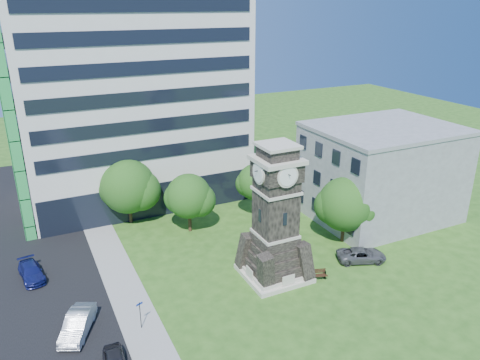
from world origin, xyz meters
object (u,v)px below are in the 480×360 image
car_street_mid (78,324)px  car_east_lot (362,255)px  street_sign (140,312)px  park_bench (315,275)px  car_street_north (31,272)px  clock_tower (275,222)px

car_street_mid → car_east_lot: 25.49m
car_street_mid → street_sign: size_ratio=2.01×
park_bench → street_sign: 15.43m
car_street_north → car_street_mid: bearing=-82.6°
car_street_north → street_sign: size_ratio=1.86×
car_street_north → car_east_lot: bearing=-28.6°
clock_tower → car_street_mid: clock_tower is taller
park_bench → clock_tower: bearing=159.3°
car_street_mid → car_east_lot: bearing=22.7°
car_street_mid → clock_tower: bearing=26.6°
street_sign → park_bench: bearing=-21.7°
car_street_north → street_sign: 12.96m
car_east_lot → street_sign: (-21.17, -0.54, 0.80)m
clock_tower → street_sign: clock_tower is taller
car_east_lot → park_bench: bearing=119.8°
park_bench → car_street_north: bearing=171.4°
clock_tower → car_east_lot: clock_tower is taller
car_street_mid → car_street_north: bearing=130.8°
clock_tower → street_sign: 13.27m
clock_tower → park_bench: clock_tower is taller
car_street_mid → park_bench: (19.70, -1.82, -0.21)m
clock_tower → park_bench: size_ratio=6.07×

